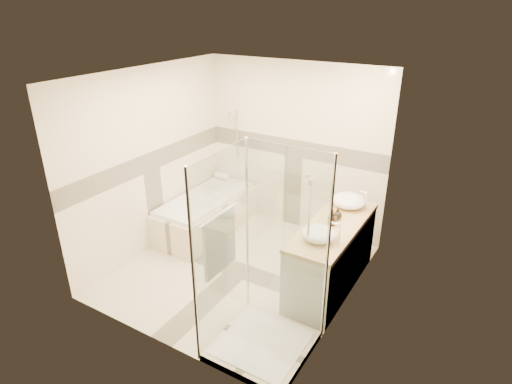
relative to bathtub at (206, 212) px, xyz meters
The scene contains 12 objects.
room 1.57m from the bathtub, 30.53° to the right, with size 2.82×3.02×2.52m.
bathtub is the anchor object (origin of this frame).
vanity 2.18m from the bathtub, ahead, with size 0.58×1.62×0.85m.
shower_enclosure 2.47m from the bathtub, 41.10° to the right, with size 0.96×0.93×2.04m.
vessel_sink_near 2.23m from the bathtub, ahead, with size 0.42×0.42×0.17m, color white.
vessel_sink_far 2.34m from the bathtub, 19.56° to the right, with size 0.38×0.38×0.15m, color white.
faucet_near 2.45m from the bathtub, ahead, with size 0.11×0.03×0.26m.
faucet_far 2.56m from the bathtub, 17.88° to the right, with size 0.11×0.03×0.27m.
amenity_bottle_a 2.25m from the bathtub, ahead, with size 0.08×0.08×0.18m, color black.
amenity_bottle_b 2.23m from the bathtub, ahead, with size 0.11×0.11×0.14m, color black.
folded_towels 2.23m from the bathtub, ahead, with size 0.15×0.24×0.08m, color white.
rolled_towel 0.79m from the bathtub, 105.19° to the left, with size 0.10×0.10×0.23m, color white.
Camera 1 is at (2.59, -3.92, 3.23)m, focal length 30.00 mm.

